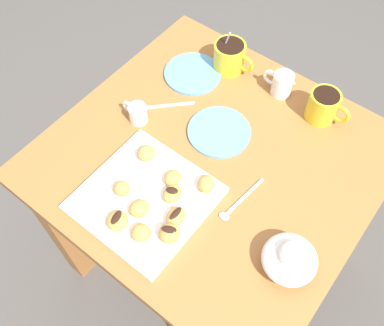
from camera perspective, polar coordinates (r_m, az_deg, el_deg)
ground_plane at (r=1.82m, az=1.81°, el=-11.99°), size 8.00×8.00×0.00m
dining_table at (r=1.29m, az=2.51°, el=-2.68°), size 0.84×0.81×0.74m
pastry_plate_square at (r=1.09m, az=-6.20°, el=-4.70°), size 0.30×0.30×0.02m
coffee_mug_yellow_left at (r=1.34m, az=5.05°, el=13.97°), size 0.13×0.10×0.14m
coffee_mug_yellow_right at (r=1.26m, az=17.06°, el=7.30°), size 0.12×0.09×0.09m
cream_pitcher_white at (r=1.30m, az=11.83°, el=10.33°), size 0.10×0.06×0.07m
ice_cream_bowl at (r=1.01m, az=12.87°, el=-12.25°), size 0.13×0.13×0.09m
chocolate_sauce_pitcher at (r=1.22m, az=-7.23°, el=6.65°), size 0.09×0.05×0.06m
saucer_sky_left at (r=1.20m, az=3.61°, el=4.17°), size 0.18×0.18×0.01m
saucer_sky_right at (r=1.35m, az=0.09°, el=11.78°), size 0.18×0.18×0.01m
loose_spoon_near_saucer at (r=1.26m, az=-4.31°, el=7.51°), size 0.12×0.12×0.01m
loose_spoon_by_plate at (r=1.09m, az=5.99°, el=-5.45°), size 0.03×0.16×0.01m
beignet_0 at (r=1.07m, az=1.91°, el=-2.78°), size 0.06×0.06×0.04m
beignet_1 at (r=1.05m, az=-7.01°, el=-5.99°), size 0.06×0.06×0.03m
beignet_2 at (r=1.09m, az=-2.55°, el=-1.98°), size 0.04×0.05×0.03m
beignet_3 at (r=1.13m, az=-6.07°, el=1.33°), size 0.05×0.05×0.03m
beignet_4 at (r=1.08m, az=-9.29°, el=-3.36°), size 0.05×0.05×0.04m
beignet_5 at (r=1.03m, az=-2.16°, el=-7.14°), size 0.05×0.06×0.03m
chocolate_drizzle_5 at (r=1.02m, az=-2.19°, el=-6.69°), size 0.02×0.04×0.00m
beignet_6 at (r=1.06m, az=-2.49°, el=-4.17°), size 0.05×0.06×0.03m
chocolate_drizzle_6 at (r=1.05m, az=-2.52°, el=-3.75°), size 0.04×0.03×0.00m
beignet_7 at (r=1.04m, az=-9.87°, el=-7.55°), size 0.06×0.06×0.03m
chocolate_drizzle_7 at (r=1.03m, az=-10.01°, el=-7.12°), size 0.03×0.04×0.00m
beignet_8 at (r=1.01m, az=-3.00°, el=-9.28°), size 0.07×0.07×0.04m
chocolate_drizzle_8 at (r=0.99m, az=-3.06°, el=-8.79°), size 0.04×0.03×0.00m
beignet_9 at (r=1.02m, az=-6.78°, el=-9.20°), size 0.07×0.07×0.03m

